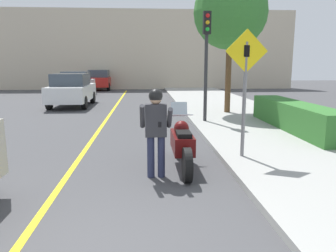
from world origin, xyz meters
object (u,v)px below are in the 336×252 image
motorcycle (182,144)px  crossing_sign (245,82)px  parked_car_red (100,80)px  person_biker (156,124)px  street_tree (230,12)px  traffic_light (206,46)px  parked_car_silver (77,84)px  parked_car_white (72,90)px

motorcycle → crossing_sign: crossing_sign is taller
parked_car_red → person_biker: bearing=-79.8°
person_biker → street_tree: street_tree is taller
parked_car_red → crossing_sign: bearing=-74.5°
person_biker → crossing_sign: (1.94, 0.88, 0.74)m
crossing_sign → parked_car_red: size_ratio=0.65×
crossing_sign → parked_car_red: bearing=105.5°
crossing_sign → street_tree: bearing=78.7°
traffic_light → street_tree: 2.91m
parked_car_silver → parked_car_red: same height
person_biker → street_tree: size_ratio=0.30×
parked_car_white → parked_car_silver: 5.58m
motorcycle → person_biker: 0.94m
parked_car_red → parked_car_white: bearing=-89.6°
motorcycle → street_tree: (2.73, 7.08, 3.69)m
person_biker → street_tree: 8.89m
motorcycle → parked_car_red: bearing=101.8°
crossing_sign → street_tree: size_ratio=0.49×
traffic_light → parked_car_red: traffic_light is taller
person_biker → parked_car_silver: bearing=106.0°
parked_car_white → motorcycle: bearing=-67.0°
parked_car_silver → traffic_light: bearing=-59.0°
crossing_sign → parked_car_white: bearing=119.8°
traffic_light → parked_car_white: traffic_light is taller
person_biker → crossing_sign: 2.25m
street_tree → parked_car_red: street_tree is taller
motorcycle → parked_car_white: parked_car_white is taller
crossing_sign → parked_car_silver: 17.17m
traffic_light → parked_car_white: bearing=136.2°
parked_car_white → parked_car_silver: (-0.83, 5.52, 0.00)m
parked_car_white → traffic_light: bearing=-43.8°
person_biker → parked_car_white: size_ratio=0.40×
person_biker → crossing_sign: bearing=24.4°
motorcycle → parked_car_silver: bearing=108.3°
parked_car_white → person_biker: bearing=-70.5°
person_biker → parked_car_red: (-4.02, 22.41, -0.18)m
person_biker → street_tree: bearing=66.7°
parked_car_red → traffic_light: bearing=-70.6°
crossing_sign → parked_car_red: (-5.96, 21.53, -0.92)m
crossing_sign → street_tree: (1.35, 6.75, 2.43)m
traffic_light → parked_car_white: (-5.89, 5.65, -1.90)m
parked_car_white → parked_car_silver: same height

